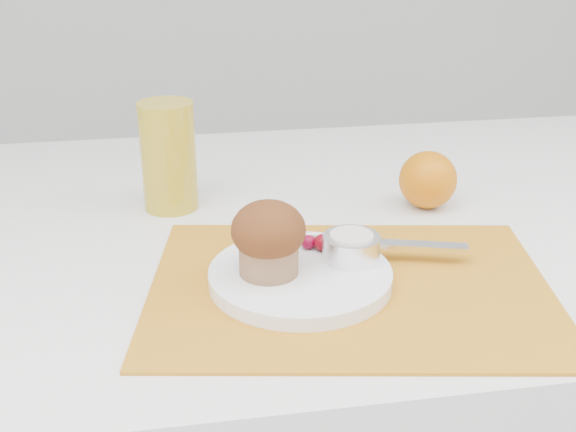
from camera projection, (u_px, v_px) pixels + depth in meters
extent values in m
cube|color=orange|center=(350.00, 287.00, 0.79)|extent=(0.49, 0.39, 0.00)
cylinder|color=white|center=(300.00, 276.00, 0.79)|extent=(0.23, 0.23, 0.02)
cylinder|color=white|center=(351.00, 247.00, 0.81)|extent=(0.08, 0.08, 0.03)
cylinder|color=silver|center=(352.00, 236.00, 0.80)|extent=(0.06, 0.06, 0.01)
ellipsoid|color=#550218|center=(308.00, 242.00, 0.84)|extent=(0.02, 0.02, 0.02)
ellipsoid|color=#55020B|center=(323.00, 242.00, 0.83)|extent=(0.02, 0.02, 0.02)
cube|color=silver|center=(374.00, 243.00, 0.85)|extent=(0.21, 0.08, 0.01)
sphere|color=orange|center=(428.00, 180.00, 0.99)|extent=(0.08, 0.08, 0.08)
cylinder|color=gold|center=(169.00, 156.00, 0.97)|extent=(0.08, 0.08, 0.15)
cylinder|color=#966B48|center=(269.00, 258.00, 0.78)|extent=(0.08, 0.08, 0.03)
ellipsoid|color=#3A190A|center=(268.00, 230.00, 0.77)|extent=(0.08, 0.08, 0.06)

